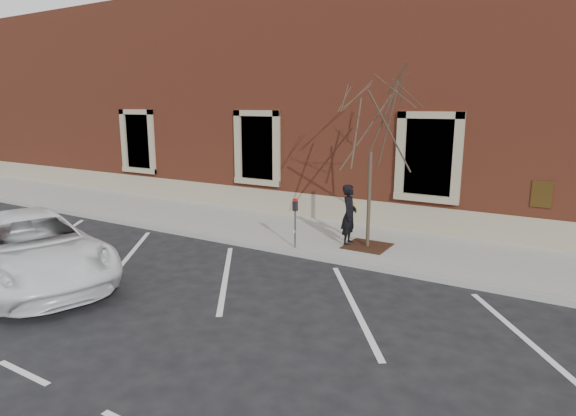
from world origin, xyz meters
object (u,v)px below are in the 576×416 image
Objects in this scene: white_truck at (29,248)px; parking_meter at (295,214)px; man at (349,215)px; sapling at (372,125)px.

parking_meter is at bearing -22.42° from white_truck.
sapling is at bearing -91.87° from man.
sapling is 0.85× the size of white_truck.
parking_meter is 6.30m from white_truck.
white_truck reaches higher than parking_meter.
sapling is at bearing -26.24° from white_truck.
man is 1.24× the size of parking_meter.
white_truck is (-5.65, -5.93, -2.63)m from sapling.
man is at bearing -23.71° from white_truck.
parking_meter is 0.29× the size of sapling.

